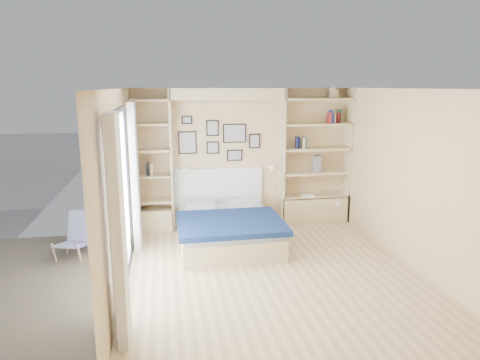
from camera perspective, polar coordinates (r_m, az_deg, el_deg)
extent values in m
plane|color=tan|center=(6.11, 4.25, -12.10)|extent=(4.50, 4.50, 0.00)
plane|color=#E1B684|center=(7.87, 0.33, 3.03)|extent=(4.00, 0.00, 4.00)
plane|color=#E1B684|center=(3.67, 13.39, -8.42)|extent=(4.00, 0.00, 4.00)
plane|color=#E1B684|center=(5.56, -15.92, -1.41)|extent=(0.00, 4.50, 4.50)
plane|color=#E1B684|center=(6.50, 21.77, 0.14)|extent=(0.00, 4.50, 4.50)
plane|color=white|center=(5.56, 4.67, 12.03)|extent=(4.50, 4.50, 0.00)
cube|color=#D5BF88|center=(7.57, -9.16, 2.49)|extent=(0.04, 0.35, 2.50)
cube|color=#D5BF88|center=(7.86, 5.59, 2.96)|extent=(0.04, 0.35, 2.50)
cube|color=#D5BF88|center=(7.54, -1.70, 11.40)|extent=(2.00, 0.35, 0.20)
cube|color=#D5BF88|center=(8.29, 14.15, 3.14)|extent=(0.04, 0.35, 2.50)
cube|color=#D5BF88|center=(7.59, -14.30, 2.29)|extent=(0.04, 0.35, 2.50)
cube|color=#D5BF88|center=(8.27, 9.79, -3.79)|extent=(1.30, 0.35, 0.50)
cube|color=#D5BF88|center=(7.82, -11.47, -5.21)|extent=(0.70, 0.35, 0.40)
cube|color=black|center=(5.42, -16.22, 8.72)|extent=(0.04, 2.08, 0.06)
cube|color=black|center=(5.96, -14.92, -12.86)|extent=(0.04, 2.08, 0.06)
cube|color=black|center=(4.62, -16.63, -6.18)|extent=(0.04, 0.06, 2.20)
cube|color=black|center=(6.58, -14.76, -0.58)|extent=(0.04, 0.06, 2.20)
cube|color=silver|center=(5.59, -15.64, -2.70)|extent=(0.01, 2.00, 2.20)
cube|color=white|center=(4.33, -15.88, -6.69)|extent=(0.10, 0.45, 2.30)
cube|color=white|center=(6.84, -13.85, 0.38)|extent=(0.10, 0.45, 2.30)
cube|color=#D5BF88|center=(8.21, 9.86, -2.11)|extent=(1.30, 0.35, 0.04)
cube|color=#D5BF88|center=(8.11, 9.98, 0.97)|extent=(1.30, 0.35, 0.04)
cube|color=#D5BF88|center=(8.03, 10.10, 4.11)|extent=(1.30, 0.35, 0.04)
cube|color=#D5BF88|center=(7.98, 10.22, 7.31)|extent=(1.30, 0.35, 0.04)
cube|color=#D5BF88|center=(7.96, 10.34, 10.54)|extent=(1.30, 0.35, 0.04)
cube|color=#D5BF88|center=(7.72, -11.58, -2.73)|extent=(0.70, 0.35, 0.04)
cube|color=#D5BF88|center=(7.62, -11.73, 0.54)|extent=(0.70, 0.35, 0.04)
cube|color=#D5BF88|center=(7.54, -11.88, 3.89)|extent=(0.70, 0.35, 0.04)
cube|color=#D5BF88|center=(7.49, -12.03, 7.29)|extent=(0.70, 0.35, 0.04)
cube|color=#D5BF88|center=(7.46, -12.17, 10.35)|extent=(0.70, 0.35, 0.04)
cube|color=#D5BF88|center=(7.06, -1.74, -7.17)|extent=(1.53, 1.91, 0.33)
cube|color=#AAB0BA|center=(6.99, -1.75, -5.49)|extent=(1.49, 1.87, 0.10)
cube|color=#0F2046|center=(6.67, -1.34, -5.76)|extent=(1.63, 1.34, 0.08)
cube|color=#AAB0BA|center=(7.54, -5.37, -3.32)|extent=(0.53, 0.38, 0.12)
cube|color=#AAB0BA|center=(7.64, 0.36, -3.06)|extent=(0.53, 0.38, 0.12)
cube|color=white|center=(7.87, -2.86, -0.91)|extent=(1.63, 0.04, 0.70)
cube|color=black|center=(7.68, -7.02, 4.97)|extent=(0.32, 0.02, 0.40)
cube|color=gray|center=(7.67, -7.01, 4.96)|extent=(0.28, 0.01, 0.36)
cube|color=black|center=(7.69, -3.70, 6.92)|extent=(0.22, 0.02, 0.28)
cube|color=gray|center=(7.68, -3.69, 6.91)|extent=(0.18, 0.01, 0.24)
cube|color=black|center=(7.73, -3.66, 4.34)|extent=(0.22, 0.02, 0.22)
cube|color=gray|center=(7.72, -3.65, 4.33)|extent=(0.18, 0.01, 0.18)
cube|color=black|center=(7.76, -0.73, 6.25)|extent=(0.42, 0.02, 0.34)
cube|color=gray|center=(7.75, -0.72, 6.24)|extent=(0.38, 0.01, 0.30)
cube|color=black|center=(7.81, -0.72, 3.33)|extent=(0.28, 0.02, 0.20)
cube|color=gray|center=(7.80, -0.71, 3.32)|extent=(0.24, 0.01, 0.16)
cube|color=black|center=(7.84, 1.95, 5.21)|extent=(0.20, 0.02, 0.26)
cube|color=gray|center=(7.83, 1.97, 5.20)|extent=(0.16, 0.01, 0.22)
cube|color=black|center=(7.64, -7.10, 7.94)|extent=(0.18, 0.02, 0.14)
cube|color=gray|center=(7.63, -7.09, 7.94)|extent=(0.14, 0.01, 0.10)
cylinder|color=silver|center=(7.52, -8.05, 1.46)|extent=(0.20, 0.02, 0.02)
cone|color=white|center=(7.53, -7.28, 1.34)|extent=(0.13, 0.12, 0.15)
cylinder|color=silver|center=(7.77, 4.73, 1.89)|extent=(0.20, 0.02, 0.02)
cone|color=white|center=(7.75, 4.01, 1.73)|extent=(0.13, 0.12, 0.15)
cube|color=navy|center=(7.89, 7.59, 4.95)|extent=(0.03, 0.15, 0.21)
cube|color=black|center=(7.90, 7.70, 4.97)|extent=(0.03, 0.15, 0.21)
cube|color=#BFB28C|center=(7.93, 8.34, 4.91)|extent=(0.04, 0.15, 0.19)
cube|color=#26593F|center=(7.94, 8.60, 4.99)|extent=(0.03, 0.15, 0.21)
cube|color=#A51E1E|center=(8.05, 11.74, 8.11)|extent=(0.02, 0.15, 0.19)
cube|color=navy|center=(8.06, 11.95, 8.27)|extent=(0.03, 0.15, 0.24)
cube|color=black|center=(8.07, 12.18, 8.07)|extent=(0.03, 0.15, 0.18)
cube|color=#BFB28C|center=(8.08, 12.33, 8.09)|extent=(0.04, 0.15, 0.19)
cube|color=#26593F|center=(8.12, 13.01, 8.31)|extent=(0.03, 0.15, 0.25)
cube|color=#A51E1E|center=(8.12, 12.96, 8.07)|extent=(0.03, 0.15, 0.19)
cube|color=navy|center=(7.59, -12.30, 1.28)|extent=(0.02, 0.15, 0.17)
cube|color=black|center=(7.59, -12.20, 1.47)|extent=(0.03, 0.15, 0.22)
cube|color=#BFB28C|center=(7.59, -11.66, 1.48)|extent=(0.03, 0.15, 0.22)
cube|color=#D5BF88|center=(8.06, 12.36, 11.15)|extent=(0.13, 0.13, 0.15)
cone|color=#D5BF88|center=(8.05, 12.39, 11.97)|extent=(0.20, 0.20, 0.08)
cube|color=slate|center=(8.08, 10.20, 2.15)|extent=(0.12, 0.12, 0.30)
cube|color=white|center=(8.10, 9.00, -2.02)|extent=(0.22, 0.16, 0.03)
cylinder|color=tan|center=(6.82, -23.55, -8.94)|extent=(0.06, 0.12, 0.34)
cylinder|color=tan|center=(6.65, -20.65, -9.22)|extent=(0.06, 0.12, 0.34)
cylinder|color=tan|center=(7.18, -21.85, -7.00)|extent=(0.10, 0.28, 0.55)
cylinder|color=tan|center=(7.02, -19.08, -7.21)|extent=(0.10, 0.28, 0.55)
cube|color=#2D38AF|center=(6.85, -21.53, -8.05)|extent=(0.49, 0.55, 0.13)
cube|color=#2D38AF|center=(7.07, -20.50, -5.73)|extent=(0.42, 0.28, 0.45)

